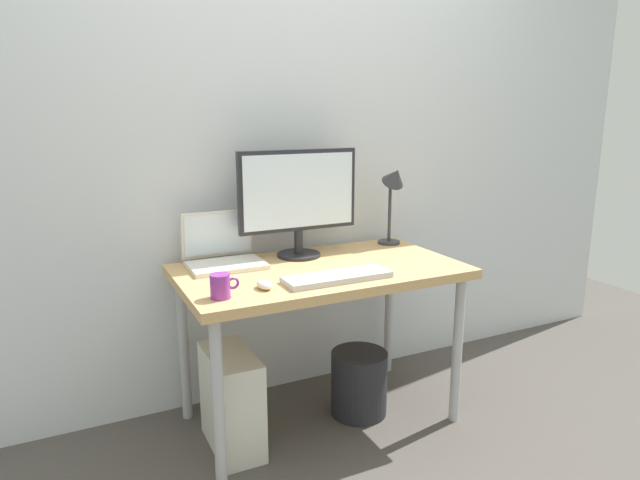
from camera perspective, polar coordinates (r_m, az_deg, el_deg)
ground_plane at (r=2.69m, az=-0.00°, el=-17.77°), size 6.00×6.00×0.00m
back_wall at (r=2.67m, az=-3.83°, el=11.36°), size 4.40×0.04×2.60m
desk at (r=2.42m, az=-0.00°, el=-4.39°), size 1.21×0.68×0.72m
monitor at (r=2.52m, az=-2.22°, el=4.47°), size 0.57×0.20×0.49m
laptop at (r=2.46m, az=-9.95°, el=-1.20°), size 0.32×0.26×0.23m
desk_lamp at (r=2.76m, az=7.58°, el=5.29°), size 0.11×0.16×0.41m
keyboard at (r=2.22m, az=1.79°, el=-3.82°), size 0.44×0.14×0.02m
mouse at (r=2.12m, az=-5.71°, el=-4.55°), size 0.06×0.09×0.03m
coffee_mug at (r=2.03m, az=-10.14°, el=-4.67°), size 0.11×0.07×0.09m
computer_tower at (r=2.42m, az=-9.05°, el=-15.95°), size 0.18×0.36×0.42m
wastebasket at (r=2.67m, az=4.01°, el=-14.40°), size 0.26×0.26×0.30m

